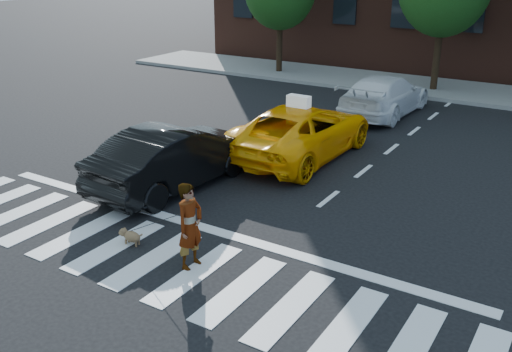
# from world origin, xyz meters

# --- Properties ---
(ground) EXTENTS (120.00, 120.00, 0.00)m
(ground) POSITION_xyz_m (0.00, 0.00, 0.00)
(ground) COLOR black
(ground) RESTS_ON ground
(crosswalk) EXTENTS (13.00, 2.40, 0.01)m
(crosswalk) POSITION_xyz_m (0.00, 0.00, 0.01)
(crosswalk) COLOR silver
(crosswalk) RESTS_ON ground
(stop_line) EXTENTS (12.00, 0.30, 0.01)m
(stop_line) POSITION_xyz_m (0.00, 1.60, 0.01)
(stop_line) COLOR silver
(stop_line) RESTS_ON ground
(sidewalk_far) EXTENTS (30.00, 4.00, 0.15)m
(sidewalk_far) POSITION_xyz_m (0.00, 17.50, 0.07)
(sidewalk_far) COLOR slate
(sidewalk_far) RESTS_ON ground
(taxi) EXTENTS (2.57, 5.41, 1.49)m
(taxi) POSITION_xyz_m (-0.44, 6.83, 0.75)
(taxi) COLOR #FFA605
(taxi) RESTS_ON ground
(black_sedan) EXTENTS (2.00, 4.86, 1.56)m
(black_sedan) POSITION_xyz_m (-2.00, 3.13, 0.78)
(black_sedan) COLOR black
(black_sedan) RESTS_ON ground
(white_suv) EXTENTS (2.12, 4.98, 1.43)m
(white_suv) POSITION_xyz_m (-0.02, 12.48, 0.72)
(white_suv) COLOR white
(white_suv) RESTS_ON ground
(woman) EXTENTS (0.42, 0.62, 1.66)m
(woman) POSITION_xyz_m (0.78, 0.20, 0.83)
(woman) COLOR #999999
(woman) RESTS_ON ground
(dog) EXTENTS (0.56, 0.28, 0.32)m
(dog) POSITION_xyz_m (-0.80, 0.22, 0.19)
(dog) COLOR #846243
(dog) RESTS_ON ground
(taxi_sign) EXTENTS (0.65, 0.29, 0.32)m
(taxi_sign) POSITION_xyz_m (-0.44, 6.63, 1.65)
(taxi_sign) COLOR white
(taxi_sign) RESTS_ON taxi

